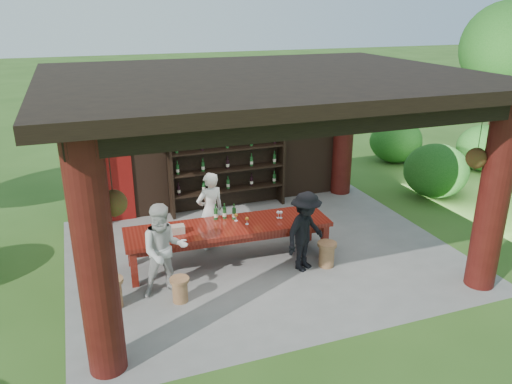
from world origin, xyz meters
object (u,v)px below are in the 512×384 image
object	(u,v)px
stool_near_left	(180,289)
guest_woman	(164,250)
stool_near_right	(327,254)
host	(210,211)
napkin_basket	(177,229)
stool_far_left	(112,292)
guest_man	(305,232)
wine_shelf	(228,160)
tasting_table	(229,230)

from	to	relation	value
stool_near_left	guest_woman	world-z (taller)	guest_woman
stool_near_right	host	size ratio (longest dim) A/B	0.30
stool_near_left	napkin_basket	xyz separation A→B (m)	(0.21, 1.05, 0.59)
stool_near_right	guest_woman	size ratio (longest dim) A/B	0.29
stool_far_left	host	distance (m)	2.61
stool_near_right	host	distance (m)	2.41
stool_near_right	stool_far_left	xyz separation A→B (m)	(-3.88, -0.02, 0.02)
host	stool_near_left	bearing A→B (deg)	46.24
guest_man	napkin_basket	xyz separation A→B (m)	(-2.19, 0.76, 0.06)
stool_near_left	guest_woman	distance (m)	0.69
stool_near_right	wine_shelf	bearing A→B (deg)	104.86
napkin_basket	guest_woman	bearing A→B (deg)	-116.72
stool_near_left	stool_near_right	xyz separation A→B (m)	(2.83, 0.24, 0.03)
wine_shelf	guest_woman	xyz separation A→B (m)	(-2.10, -3.27, -0.41)
guest_woman	tasting_table	bearing A→B (deg)	30.02
host	guest_man	size ratio (longest dim) A/B	1.05
stool_near_left	stool_near_right	distance (m)	2.84
wine_shelf	napkin_basket	bearing A→B (deg)	-124.38
stool_near_left	tasting_table	bearing A→B (deg)	41.94
napkin_basket	guest_man	bearing A→B (deg)	-19.14
tasting_table	guest_woman	world-z (taller)	guest_woman
stool_near_left	napkin_basket	world-z (taller)	napkin_basket
stool_far_left	napkin_basket	distance (m)	1.61
stool_far_left	guest_man	world-z (taller)	guest_man
host	stool_far_left	bearing A→B (deg)	22.71
napkin_basket	host	bearing A→B (deg)	40.37
stool_near_right	napkin_basket	distance (m)	2.80
guest_man	stool_near_right	bearing A→B (deg)	-35.67
stool_near_left	stool_far_left	size ratio (longest dim) A/B	0.84
guest_man	tasting_table	bearing A→B (deg)	118.32
stool_far_left	host	bearing A→B (deg)	36.25
stool_near_left	napkin_basket	distance (m)	1.22
stool_near_right	guest_man	distance (m)	0.67
guest_woman	stool_near_right	bearing A→B (deg)	-0.43
stool_near_left	guest_woman	xyz separation A→B (m)	(-0.16, 0.32, 0.59)
guest_man	napkin_basket	distance (m)	2.32
stool_far_left	wine_shelf	bearing A→B (deg)	48.34
wine_shelf	napkin_basket	world-z (taller)	wine_shelf
guest_woman	stool_far_left	bearing A→B (deg)	-172.53
napkin_basket	wine_shelf	bearing A→B (deg)	55.62
stool_near_left	napkin_basket	size ratio (longest dim) A/B	1.64
tasting_table	stool_near_right	xyz separation A→B (m)	(1.65, -0.82, -0.38)
guest_woman	wine_shelf	bearing A→B (deg)	58.29
tasting_table	stool_near_left	xyz separation A→B (m)	(-1.18, -1.06, -0.41)
host	napkin_basket	bearing A→B (deg)	26.83
tasting_table	host	world-z (taller)	host
guest_man	stool_far_left	bearing A→B (deg)	151.85
tasting_table	napkin_basket	distance (m)	0.99
guest_woman	napkin_basket	bearing A→B (deg)	64.34
stool_far_left	guest_man	bearing A→B (deg)	1.18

